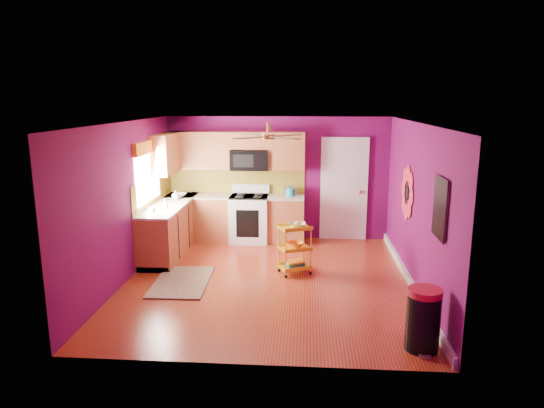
{
  "coord_description": "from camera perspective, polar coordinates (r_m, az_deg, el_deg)",
  "views": [
    {
      "loc": [
        0.6,
        -7.28,
        2.86
      ],
      "look_at": [
        0.04,
        0.4,
        1.17
      ],
      "focal_mm": 32.0,
      "sensor_mm": 36.0,
      "label": 1
    }
  ],
  "objects": [
    {
      "name": "left_window",
      "position": [
        8.86,
        -14.44,
        4.71
      ],
      "size": [
        0.08,
        1.35,
        1.08
      ],
      "color": "white",
      "rests_on": "ground"
    },
    {
      "name": "counter_dish",
      "position": [
        9.77,
        -10.84,
        1.03
      ],
      "size": [
        0.28,
        0.28,
        0.07
      ],
      "primitive_type": "imported",
      "color": "white",
      "rests_on": "lower_cabinets"
    },
    {
      "name": "shag_rug",
      "position": [
        7.9,
        -10.57,
        -8.97
      ],
      "size": [
        0.89,
        1.4,
        0.02
      ],
      "primitive_type": "cube",
      "rotation": [
        0.0,
        0.0,
        0.03
      ],
      "color": "black",
      "rests_on": "ground"
    },
    {
      "name": "soap_bottle_b",
      "position": [
        9.5,
        -11.29,
        1.04
      ],
      "size": [
        0.14,
        0.14,
        0.18
      ],
      "primitive_type": "imported",
      "color": "white",
      "rests_on": "lower_cabinets"
    },
    {
      "name": "right_wall_art",
      "position": [
        7.27,
        17.06,
        0.59
      ],
      "size": [
        0.04,
        2.74,
        1.04
      ],
      "color": "black",
      "rests_on": "ground"
    },
    {
      "name": "room_envelope",
      "position": [
        7.4,
        -0.3,
        2.84
      ],
      "size": [
        4.54,
        5.04,
        2.52
      ],
      "color": "#630B51",
      "rests_on": "ground"
    },
    {
      "name": "ceiling_fan",
      "position": [
        7.52,
        -0.4,
        8.04
      ],
      "size": [
        1.01,
        1.01,
        0.26
      ],
      "color": "#BF8C3F",
      "rests_on": "ground"
    },
    {
      "name": "teal_kettle",
      "position": [
        9.67,
        2.21,
        1.43
      ],
      "size": [
        0.18,
        0.18,
        0.21
      ],
      "color": "teal",
      "rests_on": "lower_cabinets"
    },
    {
      "name": "counter_cup",
      "position": [
        8.57,
        -13.9,
        -0.63
      ],
      "size": [
        0.11,
        0.11,
        0.09
      ],
      "primitive_type": "imported",
      "color": "white",
      "rests_on": "lower_cabinets"
    },
    {
      "name": "lower_cabinets",
      "position": [
        9.61,
        -7.64,
        -2.35
      ],
      "size": [
        2.81,
        2.31,
        0.94
      ],
      "color": "brown",
      "rests_on": "ground"
    },
    {
      "name": "ground",
      "position": [
        7.84,
        -0.49,
        -9.01
      ],
      "size": [
        5.0,
        5.0,
        0.0
      ],
      "primitive_type": "plane",
      "color": "maroon",
      "rests_on": "ground"
    },
    {
      "name": "toaster",
      "position": [
        9.72,
        2.05,
        1.51
      ],
      "size": [
        0.22,
        0.15,
        0.18
      ],
      "primitive_type": "cube",
      "color": "beige",
      "rests_on": "lower_cabinets"
    },
    {
      "name": "electric_range",
      "position": [
        9.81,
        -2.67,
        -1.66
      ],
      "size": [
        0.76,
        0.66,
        1.13
      ],
      "color": "white",
      "rests_on": "ground"
    },
    {
      "name": "trash_can",
      "position": [
        5.97,
        17.36,
        -12.84
      ],
      "size": [
        0.44,
        0.46,
        0.74
      ],
      "color": "black",
      "rests_on": "ground"
    },
    {
      "name": "upper_cabinetry",
      "position": [
        9.68,
        -6.84,
        6.0
      ],
      "size": [
        2.8,
        2.3,
        1.26
      ],
      "color": "brown",
      "rests_on": "ground"
    },
    {
      "name": "soap_bottle_a",
      "position": [
        8.79,
        -12.45,
        0.05
      ],
      "size": [
        0.08,
        0.08,
        0.17
      ],
      "primitive_type": "imported",
      "color": "#EA3F72",
      "rests_on": "lower_cabinets"
    },
    {
      "name": "panel_door",
      "position": [
        9.94,
        8.45,
        1.61
      ],
      "size": [
        0.95,
        0.11,
        2.15
      ],
      "color": "white",
      "rests_on": "ground"
    },
    {
      "name": "rolling_cart",
      "position": [
        8.03,
        2.76,
        -5.04
      ],
      "size": [
        0.6,
        0.53,
        0.89
      ],
      "color": "yellow",
      "rests_on": "ground"
    }
  ]
}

